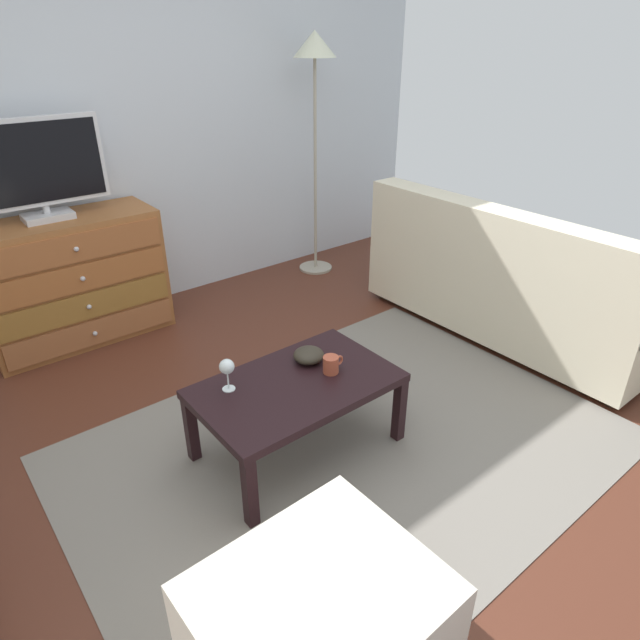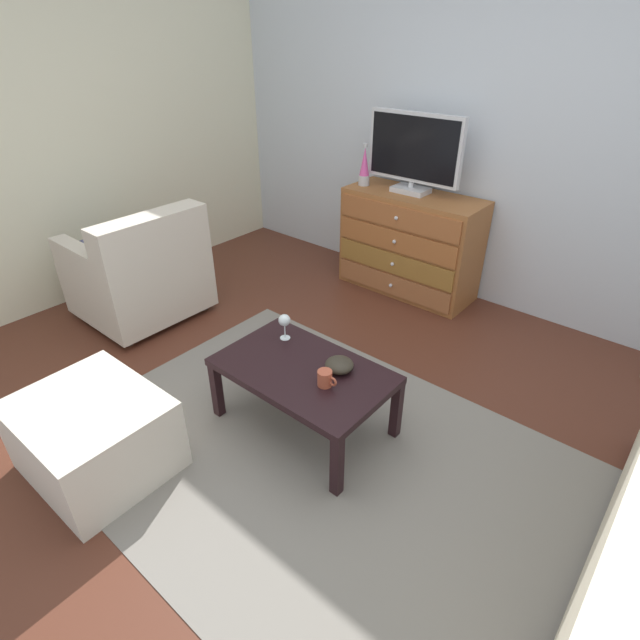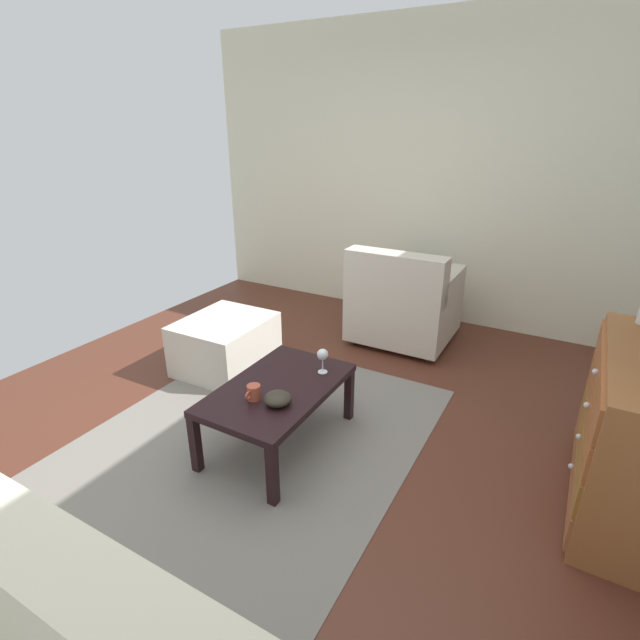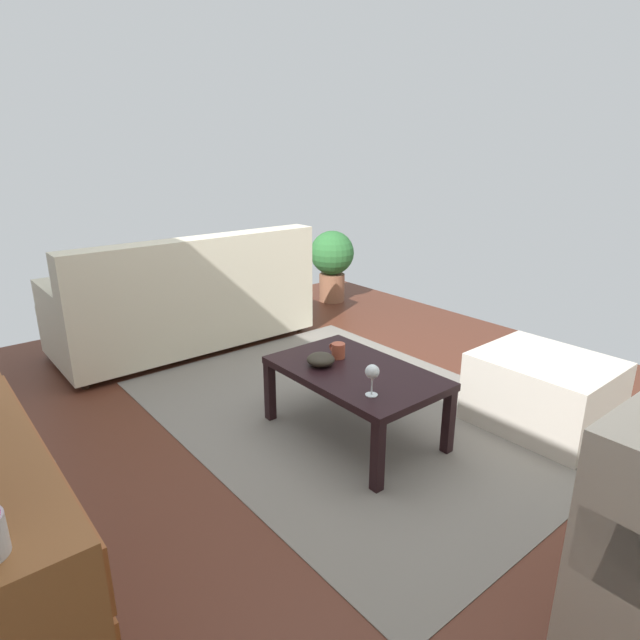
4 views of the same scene
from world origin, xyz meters
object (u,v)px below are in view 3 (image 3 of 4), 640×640
dresser (639,436)px  wine_glass (323,355)px  bowl_decorative (278,399)px  mug (254,392)px  armchair (403,303)px  coffee_table (278,393)px  ottoman (226,344)px

dresser → wine_glass: 1.67m
dresser → bowl_decorative: bearing=-70.4°
wine_glass → bowl_decorative: wine_glass is taller
dresser → bowl_decorative: 1.81m
mug → armchair: (-1.94, 0.17, -0.08)m
coffee_table → mug: bearing=-11.2°
mug → ottoman: mug is taller
mug → dresser: bearing=108.8°
mug → coffee_table: bearing=168.8°
bowl_decorative → armchair: bearing=179.4°
dresser → bowl_decorative: size_ratio=7.29×
coffee_table → wine_glass: (-0.28, 0.15, 0.16)m
mug → armchair: armchair is taller
mug → ottoman: bearing=-131.7°
bowl_decorative → ottoman: bearing=-126.5°
coffee_table → bowl_decorative: size_ratio=6.13×
bowl_decorative → mug: bearing=-80.6°
dresser → coffee_table: bearing=-76.0°
armchair → ottoman: armchair is taller
wine_glass → ottoman: 1.14m
ottoman → armchair: bearing=138.5°
coffee_table → mug: mug is taller
dresser → coffee_table: size_ratio=1.19×
bowl_decorative → ottoman: bowl_decorative is taller
mug → ottoman: 1.18m
coffee_table → dresser: bearing=104.0°
mug → wine_glass: bearing=158.0°
wine_glass → ottoman: (-0.32, -1.05, -0.30)m
wine_glass → bowl_decorative: 0.44m
bowl_decorative → armchair: armchair is taller
dresser → ottoman: dresser is taller
armchair → dresser: bearing=52.0°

